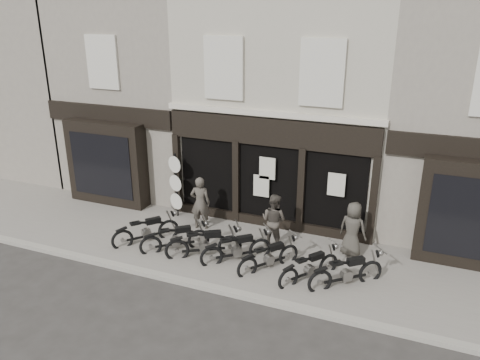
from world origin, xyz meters
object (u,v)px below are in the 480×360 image
at_px(motorcycle_2, 205,246).
at_px(man_left, 200,203).
at_px(motorcycle_0, 147,233).
at_px(man_right, 353,229).
at_px(motorcycle_1, 176,241).
at_px(man_centre, 274,220).
at_px(advert_sign_post, 176,188).
at_px(motorcycle_6, 347,275).
at_px(motorcycle_5, 310,269).
at_px(motorcycle_3, 237,251).
at_px(motorcycle_4, 269,259).

relative_size(motorcycle_2, man_left, 1.14).
distance_m(motorcycle_0, man_left, 2.04).
distance_m(motorcycle_0, man_right, 6.48).
xyz_separation_m(motorcycle_1, man_right, (5.11, 1.73, 0.56)).
height_order(man_centre, advert_sign_post, advert_sign_post).
bearing_deg(motorcycle_6, motorcycle_5, 143.14).
xyz_separation_m(motorcycle_1, motorcycle_5, (4.27, -0.07, -0.02)).
bearing_deg(man_centre, motorcycle_3, 74.31).
bearing_deg(man_right, man_left, 13.69).
bearing_deg(motorcycle_2, motorcycle_4, -29.54).
height_order(motorcycle_2, man_centre, man_centre).
bearing_deg(man_centre, motorcycle_0, 31.32).
relative_size(motorcycle_0, motorcycle_2, 0.89).
distance_m(motorcycle_1, man_right, 5.43).
distance_m(motorcycle_4, motorcycle_6, 2.23).
bearing_deg(man_right, motorcycle_3, 40.74).
distance_m(motorcycle_3, man_left, 2.61).
xyz_separation_m(motorcycle_1, advert_sign_post, (-1.21, 2.24, 0.78)).
xyz_separation_m(motorcycle_5, man_right, (0.84, 1.80, 0.58)).
bearing_deg(man_left, man_centre, 160.62).
relative_size(motorcycle_5, man_centre, 1.05).
height_order(motorcycle_3, motorcycle_4, motorcycle_3).
height_order(motorcycle_0, man_left, man_left).
xyz_separation_m(motorcycle_3, man_centre, (0.71, 1.29, 0.56)).
relative_size(motorcycle_1, motorcycle_6, 0.99).
xyz_separation_m(motorcycle_0, motorcycle_2, (2.15, -0.15, 0.02)).
height_order(motorcycle_6, man_right, man_right).
relative_size(motorcycle_0, motorcycle_3, 1.01).
bearing_deg(motorcycle_4, man_left, 98.66).
height_order(motorcycle_3, motorcycle_6, motorcycle_6).
height_order(motorcycle_1, motorcycle_2, motorcycle_2).
bearing_deg(man_centre, man_left, 7.17).
bearing_deg(motorcycle_0, advert_sign_post, 41.67).
bearing_deg(motorcycle_5, advert_sign_post, 103.06).
distance_m(motorcycle_1, man_left, 1.79).
xyz_separation_m(man_right, advert_sign_post, (-6.32, 0.51, 0.23)).
bearing_deg(motorcycle_1, motorcycle_0, 135.20).
height_order(motorcycle_2, motorcycle_3, motorcycle_2).
bearing_deg(man_right, motorcycle_6, 108.65).
height_order(motorcycle_1, man_right, man_right).
relative_size(motorcycle_4, man_left, 0.98).
height_order(motorcycle_3, man_right, man_right).
height_order(motorcycle_4, advert_sign_post, advert_sign_post).
bearing_deg(motorcycle_1, man_centre, -11.31).
bearing_deg(man_left, motorcycle_6, 148.66).
bearing_deg(motorcycle_4, man_centre, 50.42).
relative_size(motorcycle_6, man_left, 1.02).
xyz_separation_m(motorcycle_3, man_left, (-1.99, 1.57, 0.62)).
height_order(man_left, advert_sign_post, advert_sign_post).
bearing_deg(motorcycle_3, motorcycle_6, -42.88).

